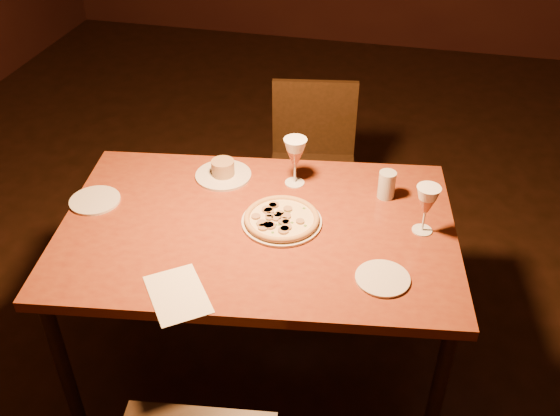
# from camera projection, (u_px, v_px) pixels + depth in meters

# --- Properties ---
(floor) EXTENTS (7.00, 7.00, 0.00)m
(floor) POSITION_uv_depth(u_px,v_px,m) (325.00, 326.00, 2.88)
(floor) COLOR black
(floor) RESTS_ON ground
(dining_table) EXTENTS (1.54, 1.11, 0.76)m
(dining_table) POSITION_uv_depth(u_px,v_px,m) (258.00, 239.00, 2.29)
(dining_table) COLOR brown
(dining_table) RESTS_ON floor
(chair_far) EXTENTS (0.48, 0.48, 0.87)m
(chair_far) POSITION_uv_depth(u_px,v_px,m) (313.00, 162.00, 3.11)
(chair_far) COLOR black
(chair_far) RESTS_ON floor
(pizza_plate) EXTENTS (0.29, 0.29, 0.03)m
(pizza_plate) POSITION_uv_depth(u_px,v_px,m) (282.00, 219.00, 2.25)
(pizza_plate) COLOR silver
(pizza_plate) RESTS_ON dining_table
(ramekin_saucer) EXTENTS (0.22, 0.22, 0.07)m
(ramekin_saucer) POSITION_uv_depth(u_px,v_px,m) (223.00, 171.00, 2.50)
(ramekin_saucer) COLOR silver
(ramekin_saucer) RESTS_ON dining_table
(wine_glass_far) EXTENTS (0.09, 0.09, 0.20)m
(wine_glass_far) POSITION_uv_depth(u_px,v_px,m) (295.00, 162.00, 2.41)
(wine_glass_far) COLOR #B3664A
(wine_glass_far) RESTS_ON dining_table
(wine_glass_right) EXTENTS (0.08, 0.08, 0.19)m
(wine_glass_right) POSITION_uv_depth(u_px,v_px,m) (425.00, 210.00, 2.17)
(wine_glass_right) COLOR #B3664A
(wine_glass_right) RESTS_ON dining_table
(water_tumbler) EXTENTS (0.07, 0.07, 0.11)m
(water_tumbler) POSITION_uv_depth(u_px,v_px,m) (387.00, 185.00, 2.36)
(water_tumbler) COLOR #B3BFC4
(water_tumbler) RESTS_ON dining_table
(side_plate_left) EXTENTS (0.19, 0.19, 0.01)m
(side_plate_left) POSITION_uv_depth(u_px,v_px,m) (95.00, 200.00, 2.37)
(side_plate_left) COLOR silver
(side_plate_left) RESTS_ON dining_table
(side_plate_near) EXTENTS (0.18, 0.18, 0.01)m
(side_plate_near) POSITION_uv_depth(u_px,v_px,m) (383.00, 278.00, 2.02)
(side_plate_near) COLOR silver
(side_plate_near) RESTS_ON dining_table
(menu_card) EXTENTS (0.28, 0.30, 0.00)m
(menu_card) POSITION_uv_depth(u_px,v_px,m) (178.00, 294.00, 1.96)
(menu_card) COLOR white
(menu_card) RESTS_ON dining_table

